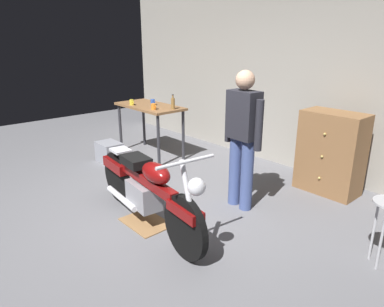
{
  "coord_description": "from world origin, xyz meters",
  "views": [
    {
      "loc": [
        3.1,
        -2.02,
        2.01
      ],
      "look_at": [
        0.04,
        0.7,
        0.65
      ],
      "focal_mm": 32.74,
      "sensor_mm": 36.0,
      "label": 1
    }
  ],
  "objects_px": {
    "storage_bin": "(109,152)",
    "mug_orange_travel": "(154,107)",
    "mug_yellow_tall": "(132,102)",
    "motorcycle": "(146,188)",
    "wooden_dresser": "(331,153)",
    "mug_blue_enamel": "(153,102)",
    "bottle": "(173,103)",
    "person_standing": "(243,135)"
  },
  "relations": [
    {
      "from": "storage_bin",
      "to": "mug_orange_travel",
      "type": "height_order",
      "value": "mug_orange_travel"
    },
    {
      "from": "mug_orange_travel",
      "to": "mug_yellow_tall",
      "type": "bearing_deg",
      "value": -174.74
    },
    {
      "from": "motorcycle",
      "to": "storage_bin",
      "type": "distance_m",
      "value": 2.3
    },
    {
      "from": "mug_orange_travel",
      "to": "wooden_dresser",
      "type": "bearing_deg",
      "value": 22.83
    },
    {
      "from": "storage_bin",
      "to": "mug_yellow_tall",
      "type": "distance_m",
      "value": 0.94
    },
    {
      "from": "wooden_dresser",
      "to": "mug_yellow_tall",
      "type": "height_order",
      "value": "wooden_dresser"
    },
    {
      "from": "motorcycle",
      "to": "mug_blue_enamel",
      "type": "bearing_deg",
      "value": 148.71
    },
    {
      "from": "mug_yellow_tall",
      "to": "bottle",
      "type": "distance_m",
      "value": 0.82
    },
    {
      "from": "person_standing",
      "to": "mug_orange_travel",
      "type": "height_order",
      "value": "person_standing"
    },
    {
      "from": "wooden_dresser",
      "to": "bottle",
      "type": "xyz_separation_m",
      "value": [
        -2.34,
        -0.81,
        0.45
      ]
    },
    {
      "from": "storage_bin",
      "to": "mug_blue_enamel",
      "type": "height_order",
      "value": "mug_blue_enamel"
    },
    {
      "from": "storage_bin",
      "to": "person_standing",
      "type": "bearing_deg",
      "value": 8.96
    },
    {
      "from": "wooden_dresser",
      "to": "storage_bin",
      "type": "height_order",
      "value": "wooden_dresser"
    },
    {
      "from": "mug_yellow_tall",
      "to": "mug_orange_travel",
      "type": "height_order",
      "value": "mug_orange_travel"
    },
    {
      "from": "person_standing",
      "to": "storage_bin",
      "type": "height_order",
      "value": "person_standing"
    },
    {
      "from": "bottle",
      "to": "storage_bin",
      "type": "bearing_deg",
      "value": -130.54
    },
    {
      "from": "motorcycle",
      "to": "bottle",
      "type": "relative_size",
      "value": 9.06
    },
    {
      "from": "storage_bin",
      "to": "mug_blue_enamel",
      "type": "xyz_separation_m",
      "value": [
        0.18,
        0.8,
        0.78
      ]
    },
    {
      "from": "person_standing",
      "to": "mug_yellow_tall",
      "type": "relative_size",
      "value": 16.08
    },
    {
      "from": "storage_bin",
      "to": "mug_yellow_tall",
      "type": "relative_size",
      "value": 4.24
    },
    {
      "from": "motorcycle",
      "to": "person_standing",
      "type": "relative_size",
      "value": 1.31
    },
    {
      "from": "motorcycle",
      "to": "mug_yellow_tall",
      "type": "height_order",
      "value": "motorcycle"
    },
    {
      "from": "person_standing",
      "to": "mug_orange_travel",
      "type": "xyz_separation_m",
      "value": [
        -2.03,
        0.17,
        0.02
      ]
    },
    {
      "from": "mug_blue_enamel",
      "to": "mug_orange_travel",
      "type": "relative_size",
      "value": 0.94
    },
    {
      "from": "person_standing",
      "to": "mug_blue_enamel",
      "type": "distance_m",
      "value": 2.4
    },
    {
      "from": "mug_blue_enamel",
      "to": "mug_orange_travel",
      "type": "xyz_separation_m",
      "value": [
        0.34,
        -0.23,
        -0.0
      ]
    },
    {
      "from": "motorcycle",
      "to": "wooden_dresser",
      "type": "relative_size",
      "value": 1.99
    },
    {
      "from": "mug_orange_travel",
      "to": "bottle",
      "type": "relative_size",
      "value": 0.48
    },
    {
      "from": "mug_orange_travel",
      "to": "storage_bin",
      "type": "bearing_deg",
      "value": -132.17
    },
    {
      "from": "person_standing",
      "to": "bottle",
      "type": "distance_m",
      "value": 1.89
    },
    {
      "from": "motorcycle",
      "to": "storage_bin",
      "type": "xyz_separation_m",
      "value": [
        -2.17,
        0.73,
        -0.28
      ]
    },
    {
      "from": "mug_yellow_tall",
      "to": "bottle",
      "type": "height_order",
      "value": "bottle"
    },
    {
      "from": "mug_blue_enamel",
      "to": "bottle",
      "type": "distance_m",
      "value": 0.53
    },
    {
      "from": "person_standing",
      "to": "mug_blue_enamel",
      "type": "xyz_separation_m",
      "value": [
        -2.36,
        0.4,
        0.02
      ]
    },
    {
      "from": "motorcycle",
      "to": "storage_bin",
      "type": "height_order",
      "value": "motorcycle"
    },
    {
      "from": "storage_bin",
      "to": "mug_blue_enamel",
      "type": "bearing_deg",
      "value": 77.12
    },
    {
      "from": "person_standing",
      "to": "mug_blue_enamel",
      "type": "bearing_deg",
      "value": -5.92
    },
    {
      "from": "mug_yellow_tall",
      "to": "wooden_dresser",
      "type": "bearing_deg",
      "value": 19.81
    },
    {
      "from": "mug_orange_travel",
      "to": "motorcycle",
      "type": "bearing_deg",
      "value": -38.42
    },
    {
      "from": "mug_yellow_tall",
      "to": "mug_orange_travel",
      "type": "bearing_deg",
      "value": 5.26
    },
    {
      "from": "mug_yellow_tall",
      "to": "person_standing",
      "type": "bearing_deg",
      "value": -2.63
    },
    {
      "from": "mug_yellow_tall",
      "to": "mug_orange_travel",
      "type": "relative_size",
      "value": 0.9
    }
  ]
}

